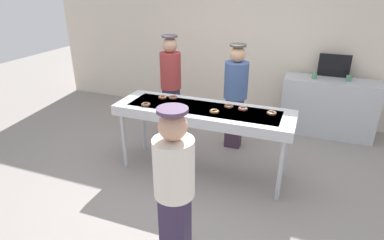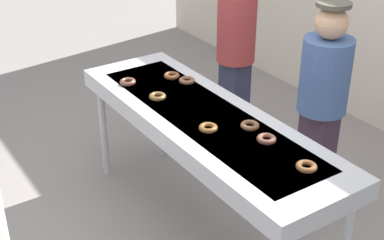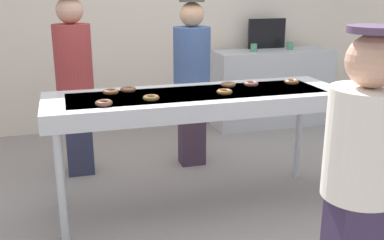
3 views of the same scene
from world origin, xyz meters
TOP-DOWN VIEW (x-y plane):
  - ground_plane at (0.00, 0.00)m, footprint 16.00×16.00m
  - back_wall at (0.00, 2.34)m, footprint 8.00×0.12m
  - fryer_conveyor at (0.00, 0.00)m, footprint 2.29×0.71m
  - chocolate_donut_0 at (-0.72, -0.19)m, footprint 0.15×0.15m
  - chocolate_donut_1 at (0.30, 0.14)m, footprint 0.13×0.13m
  - chocolate_donut_2 at (-0.39, -0.13)m, footprint 0.14×0.14m
  - chocolate_donut_3 at (0.18, -0.10)m, footprint 0.17×0.17m
  - chocolate_donut_4 at (-0.50, 0.19)m, footprint 0.15×0.15m
  - chocolate_donut_5 at (0.84, 0.10)m, footprint 0.17×0.17m
  - chocolate_donut_6 at (-0.64, 0.14)m, footprint 0.17×0.17m
  - chocolate_donut_7 at (0.49, 0.11)m, footprint 0.14×0.14m
  - worker_baker at (0.21, 0.87)m, footprint 0.35×0.35m
  - worker_assistant at (-0.88, 0.93)m, footprint 0.33×0.33m
  - customer_waiting at (0.30, -1.59)m, footprint 0.34×0.34m
  - prep_counter at (1.55, 1.89)m, footprint 1.48×0.52m
  - paper_cup_0 at (1.79, 1.90)m, footprint 0.08×0.08m
  - paper_cup_1 at (1.27, 1.86)m, footprint 0.08×0.08m
  - menu_display at (1.55, 2.10)m, footprint 0.50×0.04m

SIDE VIEW (x-z plane):
  - ground_plane at x=0.00m, z-range 0.00..0.00m
  - prep_counter at x=1.55m, z-range 0.00..0.95m
  - fryer_conveyor at x=0.00m, z-range 0.39..1.33m
  - customer_waiting at x=0.30m, z-range 0.11..1.67m
  - worker_baker at x=0.21m, z-range 0.12..1.72m
  - worker_assistant at x=-0.88m, z-range 0.12..1.78m
  - chocolate_donut_0 at x=-0.72m, z-range 0.94..0.97m
  - chocolate_donut_1 at x=0.30m, z-range 0.94..0.97m
  - chocolate_donut_2 at x=-0.39m, z-range 0.94..0.97m
  - chocolate_donut_3 at x=0.18m, z-range 0.94..0.97m
  - chocolate_donut_4 at x=-0.50m, z-range 0.94..0.97m
  - chocolate_donut_5 at x=0.84m, z-range 0.94..0.97m
  - chocolate_donut_6 at x=-0.64m, z-range 0.94..0.97m
  - chocolate_donut_7 at x=0.49m, z-range 0.94..0.97m
  - paper_cup_0 at x=1.79m, z-range 0.95..1.04m
  - paper_cup_1 at x=1.27m, z-range 0.95..1.04m
  - menu_display at x=1.55m, z-range 0.95..1.32m
  - back_wall at x=0.00m, z-range 0.00..3.03m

